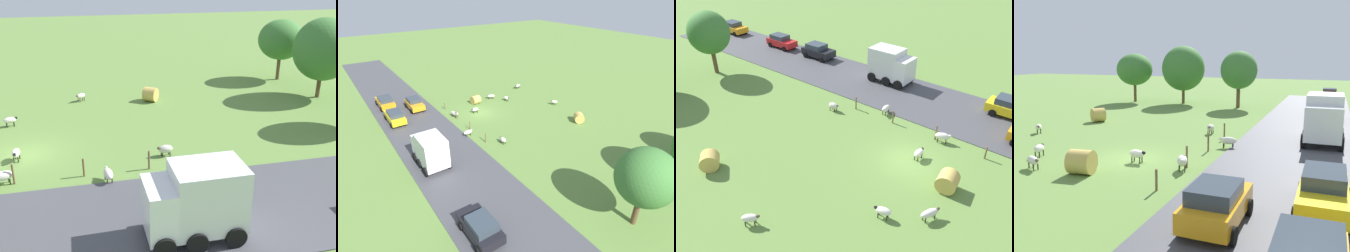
# 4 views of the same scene
# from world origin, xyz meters

# --- Properties ---
(ground_plane) EXTENTS (160.00, 160.00, 0.00)m
(ground_plane) POSITION_xyz_m (0.00, 0.00, 0.00)
(ground_plane) COLOR olive
(road_strip) EXTENTS (8.00, 80.00, 0.06)m
(road_strip) POSITION_xyz_m (8.83, 0.00, 0.03)
(road_strip) COLOR #47474C
(road_strip) RESTS_ON ground_plane
(sheep_0) EXTENTS (1.28, 0.72, 0.77)m
(sheep_0) POSITION_xyz_m (-10.38, -5.12, 0.53)
(sheep_0) COLOR beige
(sheep_0) RESTS_ON ground_plane
(sheep_1) EXTENTS (0.71, 1.10, 0.75)m
(sheep_1) POSITION_xyz_m (-5.48, -1.59, 0.51)
(sheep_1) COLOR silver
(sheep_1) RESTS_ON ground_plane
(sheep_2) EXTENTS (1.24, 0.62, 0.75)m
(sheep_2) POSITION_xyz_m (4.68, 4.83, 0.50)
(sheep_2) COLOR silver
(sheep_2) RESTS_ON ground_plane
(sheep_3) EXTENTS (1.29, 0.91, 0.72)m
(sheep_3) POSITION_xyz_m (-3.94, -3.71, 0.50)
(sheep_3) COLOR silver
(sheep_3) RESTS_ON ground_plane
(sheep_4) EXTENTS (0.60, 1.05, 0.76)m
(sheep_4) POSITION_xyz_m (2.21, 8.69, 0.49)
(sheep_4) COLOR beige
(sheep_4) RESTS_ON ground_plane
(sheep_5) EXTENTS (0.89, 1.26, 0.82)m
(sheep_5) POSITION_xyz_m (3.68, -0.89, 0.55)
(sheep_5) COLOR silver
(sheep_5) RESTS_ON ground_plane
(sheep_6) EXTENTS (1.08, 0.52, 0.76)m
(sheep_6) POSITION_xyz_m (0.71, -0.50, 0.52)
(sheep_6) COLOR white
(sheep_6) RESTS_ON ground_plane
(sheep_7) EXTENTS (0.97, 1.00, 0.73)m
(sheep_7) POSITION_xyz_m (-10.53, 3.82, 0.50)
(sheep_7) COLOR silver
(sheep_7) RESTS_ON ground_plane
(hay_bale_0) EXTENTS (1.41, 1.45, 1.29)m
(hay_bale_0) POSITION_xyz_m (-0.98, -3.39, 0.64)
(hay_bale_0) COLOR tan
(hay_bale_0) RESTS_ON ground_plane
(hay_bale_1) EXTENTS (1.69, 1.65, 1.27)m
(hay_bale_1) POSITION_xyz_m (-9.13, 9.95, 0.64)
(hay_bale_1) COLOR tan
(hay_bale_1) RESTS_ON ground_plane
(tree_1) EXTENTS (4.27, 4.27, 6.60)m
(tree_1) POSITION_xyz_m (0.66, 24.23, 4.38)
(tree_1) COLOR brown
(tree_1) RESTS_ON ground_plane
(fence_post_0) EXTENTS (0.12, 0.12, 1.02)m
(fence_post_0) POSITION_xyz_m (3.71, -4.14, 0.51)
(fence_post_0) COLOR brown
(fence_post_0) RESTS_ON ground_plane
(fence_post_1) EXTENTS (0.12, 0.12, 1.23)m
(fence_post_1) POSITION_xyz_m (3.71, -0.31, 0.62)
(fence_post_1) COLOR brown
(fence_post_1) RESTS_ON ground_plane
(fence_post_2) EXTENTS (0.12, 0.12, 1.13)m
(fence_post_2) POSITION_xyz_m (3.71, 3.51, 0.57)
(fence_post_2) COLOR brown
(fence_post_2) RESTS_ON ground_plane
(fence_post_3) EXTENTS (0.12, 0.12, 1.19)m
(fence_post_3) POSITION_xyz_m (3.71, 7.34, 0.60)
(fence_post_3) COLOR brown
(fence_post_3) RESTS_ON ground_plane
(truck_0) EXTENTS (2.64, 4.34, 3.43)m
(truck_0) POSITION_xyz_m (10.51, 8.14, 1.86)
(truck_0) COLOR white
(truck_0) RESTS_ON road_strip
(car_0) EXTENTS (2.04, 4.47, 1.63)m
(car_0) POSITION_xyz_m (10.84, -3.90, 0.91)
(car_0) COLOR yellow
(car_0) RESTS_ON road_strip
(car_3) EXTENTS (2.15, 3.90, 1.67)m
(car_3) POSITION_xyz_m (10.92, 18.58, 0.92)
(car_3) COLOR black
(car_3) RESTS_ON road_strip
(car_5) EXTENTS (2.17, 4.43, 1.61)m
(car_5) POSITION_xyz_m (10.62, -9.85, 0.90)
(car_5) COLOR orange
(car_5) RESTS_ON road_strip
(car_6) EXTENTS (2.04, 3.85, 1.63)m
(car_6) POSITION_xyz_m (7.32, -6.64, 0.90)
(car_6) COLOR orange
(car_6) RESTS_ON road_strip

